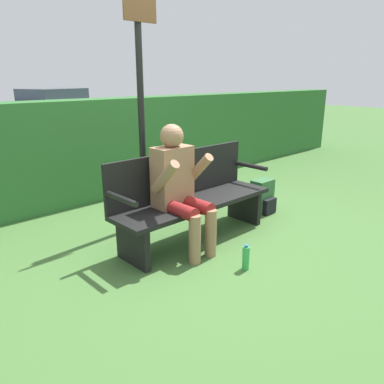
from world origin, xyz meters
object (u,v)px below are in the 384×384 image
object	(u,v)px
signpost	(141,102)
parked_car	(54,106)
person_seated	(179,183)
backpack	(263,197)
water_bottle	(246,258)
park_bench	(191,197)

from	to	relation	value
signpost	parked_car	size ratio (longest dim) A/B	0.51
signpost	parked_car	world-z (taller)	signpost
person_seated	signpost	distance (m)	1.04
backpack	parked_car	bearing A→B (deg)	77.85
water_bottle	signpost	size ratio (longest dim) A/B	0.10
backpack	signpost	bearing A→B (deg)	152.55
person_seated	signpost	xyz separation A→B (m)	(0.14, 0.75, 0.71)
park_bench	signpost	distance (m)	1.13
backpack	parked_car	distance (m)	11.68
person_seated	parked_car	bearing A→B (deg)	71.19
backpack	water_bottle	xyz separation A→B (m)	(-1.32, -0.79, -0.09)
park_bench	person_seated	size ratio (longest dim) A/B	1.49
water_bottle	backpack	bearing A→B (deg)	30.85
backpack	parked_car	size ratio (longest dim) A/B	0.09
backpack	park_bench	bearing A→B (deg)	177.27
water_bottle	parked_car	world-z (taller)	parked_car
person_seated	parked_car	world-z (taller)	parked_car
person_seated	park_bench	bearing A→B (deg)	24.15
park_bench	person_seated	world-z (taller)	person_seated
park_bench	signpost	xyz separation A→B (m)	(-0.13, 0.63, 0.93)
park_bench	water_bottle	world-z (taller)	park_bench
park_bench	water_bottle	bearing A→B (deg)	-98.84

